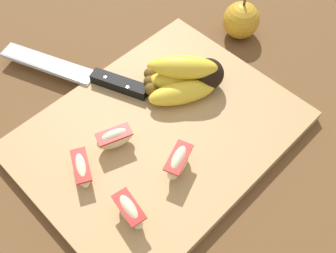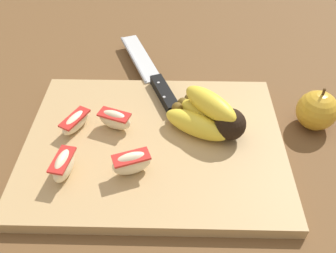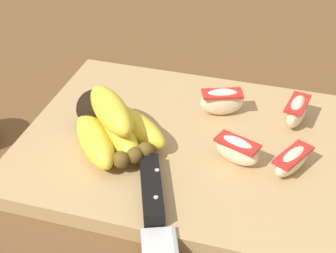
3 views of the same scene
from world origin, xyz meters
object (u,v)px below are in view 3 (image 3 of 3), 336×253
Objects in this scene: banana_bunch at (111,125)px; apple_wedge_near at (292,160)px; apple_wedge_far at (237,150)px; chefs_knife at (158,224)px; apple_wedge_middle at (296,111)px; apple_wedge_extra at (222,101)px.

banana_bunch is 2.20× the size of apple_wedge_near.
chefs_knife is at bearing 65.59° from apple_wedge_far.
apple_wedge_middle is 0.98× the size of apple_wedge_far.
apple_wedge_middle is at bearing -121.10° from apple_wedge_far.
apple_wedge_middle reaches higher than chefs_knife.
banana_bunch is at bearing -51.19° from chefs_knife.
chefs_knife is 4.57× the size of apple_wedge_middle.
apple_wedge_middle is at bearing -176.71° from apple_wedge_extra.
apple_wedge_extra is (-0.02, -0.22, 0.01)m from chefs_knife.
apple_wedge_near is 0.10m from apple_wedge_middle.
apple_wedge_near is 1.05× the size of apple_wedge_far.
apple_wedge_far reaches higher than apple_wedge_near.
apple_wedge_extra is at bearing -140.15° from banana_bunch.
apple_wedge_near is 0.14m from apple_wedge_extra.
apple_wedge_middle is (0.00, -0.10, 0.01)m from apple_wedge_near.
apple_wedge_middle is at bearing -87.65° from apple_wedge_near.
banana_bunch is at bearing 1.59° from apple_wedge_far.
banana_bunch is 2.32× the size of apple_wedge_far.
apple_wedge_far is (0.06, 0.00, 0.00)m from apple_wedge_near.
apple_wedge_extra is at bearing -95.28° from chefs_knife.
apple_wedge_far is (-0.16, -0.00, -0.01)m from banana_bunch.
chefs_knife is at bearing 128.81° from banana_bunch.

